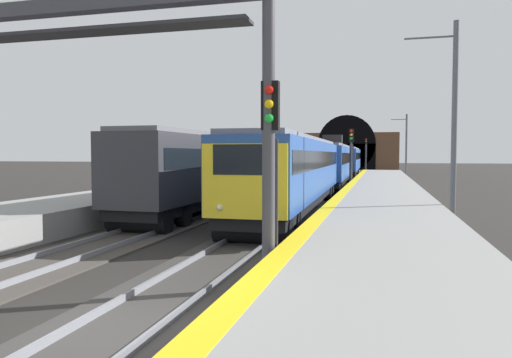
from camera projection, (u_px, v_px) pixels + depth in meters
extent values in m
plane|color=#282623|center=(111.00, 338.00, 7.92)|extent=(320.00, 320.00, 0.00)
cube|color=gray|center=(387.00, 333.00, 6.79)|extent=(112.00, 4.57, 1.02)
cube|color=yellow|center=(249.00, 287.00, 7.28)|extent=(112.00, 0.50, 0.01)
cube|color=#383533|center=(111.00, 336.00, 7.92)|extent=(160.00, 2.89, 0.06)
cube|color=gray|center=(73.00, 326.00, 8.10)|extent=(160.00, 0.07, 0.15)
cube|color=gray|center=(150.00, 334.00, 7.74)|extent=(160.00, 0.07, 0.15)
cube|color=#264C99|center=(294.00, 168.00, 24.48)|extent=(19.52, 3.18, 2.66)
cube|color=black|center=(294.00, 159.00, 24.45)|extent=(18.75, 3.20, 0.80)
cube|color=slate|center=(294.00, 140.00, 24.40)|extent=(18.93, 2.74, 0.20)
cube|color=black|center=(294.00, 198.00, 24.56)|extent=(19.13, 2.83, 0.52)
cylinder|color=black|center=(253.00, 230.00, 16.15)|extent=(0.99, 2.66, 0.95)
cylinder|color=black|center=(265.00, 223.00, 17.90)|extent=(0.99, 2.66, 0.95)
cylinder|color=black|center=(311.00, 193.00, 31.24)|extent=(0.99, 2.66, 0.95)
cylinder|color=black|center=(314.00, 191.00, 32.99)|extent=(0.99, 2.66, 0.95)
cube|color=yellow|center=(244.00, 181.00, 14.99)|extent=(0.16, 2.76, 2.37)
cube|color=black|center=(244.00, 160.00, 14.91)|extent=(0.07, 2.01, 0.96)
sphere|color=#F2EACC|center=(269.00, 209.00, 14.79)|extent=(0.20, 0.20, 0.20)
sphere|color=#F2EACC|center=(220.00, 208.00, 15.16)|extent=(0.20, 0.20, 0.20)
cube|color=#264C99|center=(332.00, 162.00, 43.78)|extent=(19.52, 3.18, 2.66)
cube|color=black|center=(332.00, 158.00, 43.76)|extent=(18.75, 3.20, 0.88)
cube|color=slate|center=(332.00, 146.00, 43.70)|extent=(18.93, 2.74, 0.20)
cube|color=black|center=(332.00, 178.00, 43.86)|extent=(19.13, 2.83, 0.52)
cylinder|color=black|center=(323.00, 189.00, 35.45)|extent=(0.99, 2.66, 0.95)
cylinder|color=black|center=(325.00, 187.00, 37.20)|extent=(0.99, 2.66, 0.95)
cylinder|color=black|center=(338.00, 178.00, 50.55)|extent=(0.99, 2.66, 0.95)
cylinder|color=black|center=(339.00, 177.00, 52.30)|extent=(0.99, 2.66, 0.95)
cube|color=#264C99|center=(347.00, 159.00, 63.08)|extent=(19.52, 3.18, 2.66)
cube|color=black|center=(347.00, 156.00, 63.05)|extent=(18.75, 3.20, 0.84)
cube|color=slate|center=(347.00, 148.00, 63.00)|extent=(18.93, 2.74, 0.20)
cube|color=black|center=(347.00, 171.00, 63.16)|extent=(19.13, 2.83, 0.52)
cylinder|color=black|center=(343.00, 176.00, 54.69)|extent=(0.99, 2.66, 0.95)
cylinder|color=black|center=(344.00, 176.00, 56.44)|extent=(0.99, 2.66, 0.95)
cylinder|color=black|center=(350.00, 172.00, 69.91)|extent=(0.99, 2.66, 0.95)
cylinder|color=black|center=(350.00, 171.00, 71.66)|extent=(0.99, 2.66, 0.95)
cube|color=black|center=(333.00, 140.00, 43.67)|extent=(1.33, 1.74, 0.90)
cube|color=#333338|center=(221.00, 165.00, 27.35)|extent=(20.97, 2.92, 2.89)
cube|color=black|center=(221.00, 157.00, 27.32)|extent=(20.13, 2.95, 0.82)
cube|color=slate|center=(221.00, 138.00, 27.27)|extent=(20.34, 2.51, 0.20)
cube|color=black|center=(221.00, 193.00, 27.43)|extent=(20.55, 2.60, 0.51)
cylinder|color=black|center=(262.00, 188.00, 36.55)|extent=(0.95, 2.50, 0.93)
cylinder|color=black|center=(256.00, 189.00, 34.81)|extent=(0.95, 2.50, 0.93)
cylinder|color=black|center=(160.00, 216.00, 20.08)|extent=(0.95, 2.50, 0.93)
cylinder|color=black|center=(139.00, 221.00, 18.35)|extent=(0.95, 2.50, 0.93)
cube|color=yellow|center=(266.00, 164.00, 37.49)|extent=(0.15, 2.60, 2.49)
cube|color=black|center=(266.00, 154.00, 37.49)|extent=(0.06, 1.89, 1.04)
sphere|color=#F2EACC|center=(257.00, 176.00, 37.79)|extent=(0.20, 0.20, 0.20)
sphere|color=#F2EACC|center=(275.00, 176.00, 37.40)|extent=(0.20, 0.20, 0.20)
cube|color=#333338|center=(290.00, 160.00, 48.18)|extent=(20.97, 2.92, 2.89)
cube|color=black|center=(290.00, 157.00, 48.17)|extent=(20.13, 2.95, 0.81)
cube|color=slate|center=(290.00, 145.00, 48.10)|extent=(20.34, 2.51, 0.20)
cube|color=black|center=(290.00, 176.00, 48.27)|extent=(20.55, 2.60, 0.51)
cylinder|color=black|center=(305.00, 176.00, 57.14)|extent=(0.95, 2.50, 0.93)
cylinder|color=black|center=(302.00, 176.00, 55.40)|extent=(0.95, 2.50, 0.93)
cylinder|color=black|center=(273.00, 184.00, 41.17)|extent=(0.95, 2.50, 0.93)
cylinder|color=black|center=(268.00, 185.00, 39.43)|extent=(0.95, 2.50, 0.93)
cube|color=black|center=(290.00, 139.00, 48.07)|extent=(1.32, 1.64, 0.90)
cylinder|color=#38383D|center=(270.00, 212.00, 10.48)|extent=(0.16, 0.16, 3.55)
cube|color=black|center=(270.00, 106.00, 10.36)|extent=(0.20, 0.38, 1.05)
cube|color=#38383D|center=(272.00, 211.00, 10.61)|extent=(0.04, 0.28, 3.19)
sphere|color=red|center=(269.00, 90.00, 10.21)|extent=(0.20, 0.20, 0.20)
sphere|color=yellow|center=(269.00, 104.00, 10.23)|extent=(0.20, 0.20, 0.20)
sphere|color=green|center=(269.00, 118.00, 10.24)|extent=(0.20, 0.20, 0.20)
cylinder|color=#38383D|center=(351.00, 167.00, 38.73)|extent=(0.16, 0.16, 4.02)
cube|color=black|center=(351.00, 135.00, 38.60)|extent=(0.20, 0.38, 1.05)
cube|color=#38383D|center=(351.00, 167.00, 38.87)|extent=(0.04, 0.28, 3.62)
sphere|color=red|center=(351.00, 131.00, 38.46)|extent=(0.20, 0.20, 0.20)
sphere|color=yellow|center=(351.00, 135.00, 38.47)|extent=(0.20, 0.20, 0.20)
sphere|color=green|center=(351.00, 139.00, 38.49)|extent=(0.20, 0.20, 0.20)
cylinder|color=#38383D|center=(366.00, 158.00, 76.85)|extent=(0.16, 0.16, 4.80)
cube|color=black|center=(366.00, 141.00, 76.71)|extent=(0.20, 0.38, 0.75)
cube|color=#38383D|center=(366.00, 158.00, 76.99)|extent=(0.04, 0.28, 4.32)
sphere|color=red|center=(366.00, 139.00, 76.58)|extent=(0.20, 0.20, 0.20)
sphere|color=yellow|center=(366.00, 141.00, 76.59)|extent=(0.20, 0.20, 0.20)
cylinder|color=#3F3F47|center=(269.00, 147.00, 10.42)|extent=(0.28, 0.28, 6.38)
cube|color=#3F3F47|center=(96.00, 4.00, 11.29)|extent=(0.36, 8.64, 0.35)
cube|color=#2D2D33|center=(96.00, 31.00, 11.33)|extent=(0.70, 7.53, 0.08)
cube|color=brown|center=(347.00, 151.00, 95.17)|extent=(2.58, 19.91, 7.22)
cube|color=black|center=(346.00, 157.00, 93.93)|extent=(0.12, 11.15, 5.05)
cylinder|color=black|center=(346.00, 144.00, 93.80)|extent=(0.12, 11.15, 11.15)
cylinder|color=#595B60|center=(454.00, 126.00, 19.08)|extent=(0.22, 0.22, 8.27)
cylinder|color=#595B60|center=(430.00, 37.00, 19.14)|extent=(0.08, 1.95, 0.08)
cylinder|color=#595B60|center=(406.00, 147.00, 55.10)|extent=(0.22, 0.22, 7.60)
cylinder|color=#595B60|center=(399.00, 119.00, 55.15)|extent=(0.08, 1.74, 0.08)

